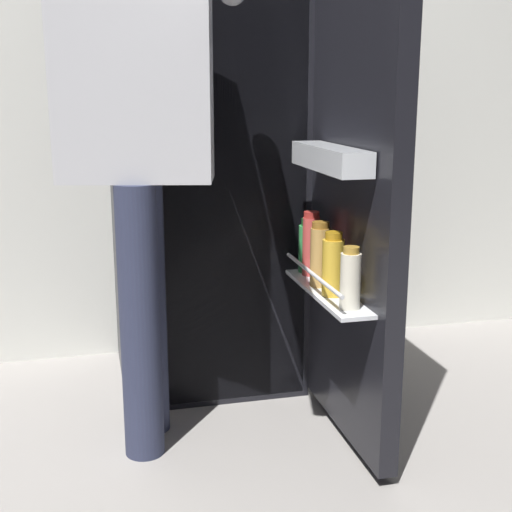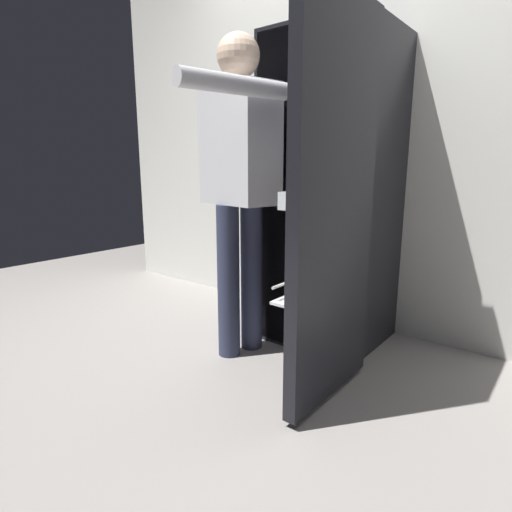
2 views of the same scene
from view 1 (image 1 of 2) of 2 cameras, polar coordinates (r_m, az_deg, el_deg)
name	(u,v)px [view 1 (image 1 of 2)]	position (r m, az deg, el deg)	size (l,w,h in m)	color
ground_plane	(235,438)	(2.30, -1.70, -14.71)	(6.87, 6.87, 0.00)	gray
kitchen_wall	(186,52)	(2.92, -5.77, 16.28)	(4.40, 0.10, 2.47)	silver
refrigerator	(213,154)	(2.53, -3.51, 8.37)	(0.71, 1.23, 1.73)	black
person	(140,120)	(2.05, -9.53, 10.91)	(0.56, 0.80, 1.67)	#2D334C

